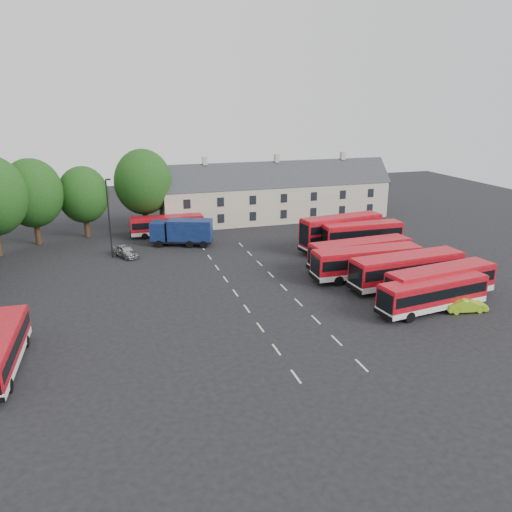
# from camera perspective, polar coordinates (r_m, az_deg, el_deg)

# --- Properties ---
(ground) EXTENTS (140.00, 140.00, 0.00)m
(ground) POSITION_cam_1_polar(r_m,az_deg,el_deg) (46.88, -1.74, -5.11)
(ground) COLOR black
(ground) RESTS_ON ground
(lane_markings) EXTENTS (5.15, 33.80, 0.01)m
(lane_markings) POSITION_cam_1_polar(r_m,az_deg,el_deg) (49.31, 0.44, -3.92)
(lane_markings) COLOR beige
(lane_markings) RESTS_ON ground
(treeline) EXTENTS (29.92, 32.59, 12.01)m
(treeline) POSITION_cam_1_polar(r_m,az_deg,el_deg) (62.83, -25.52, 5.42)
(treeline) COLOR black
(treeline) RESTS_ON ground
(terrace_houses) EXTENTS (35.70, 7.13, 10.06)m
(terrace_houses) POSITION_cam_1_polar(r_m,az_deg,el_deg) (77.41, 2.31, 6.99)
(terrace_houses) COLOR beige
(terrace_houses) RESTS_ON ground
(bus_row_a) EXTENTS (10.78, 3.71, 2.99)m
(bus_row_a) POSITION_cam_1_polar(r_m,az_deg,el_deg) (46.66, 19.58, -3.91)
(bus_row_a) COLOR silver
(bus_row_a) RESTS_ON ground
(bus_row_b) EXTENTS (11.52, 4.04, 3.19)m
(bus_row_b) POSITION_cam_1_polar(r_m,az_deg,el_deg) (49.40, 20.37, -2.66)
(bus_row_b) COLOR silver
(bus_row_b) RESTS_ON ground
(bus_row_c) EXTENTS (12.09, 3.59, 3.37)m
(bus_row_c) POSITION_cam_1_polar(r_m,az_deg,el_deg) (51.63, 16.88, -1.31)
(bus_row_c) COLOR silver
(bus_row_c) RESTS_ON ground
(bus_row_d) EXTENTS (11.72, 2.94, 3.30)m
(bus_row_d) POSITION_cam_1_polar(r_m,az_deg,el_deg) (53.08, 12.59, -0.51)
(bus_row_d) COLOR silver
(bus_row_d) RESTS_ON ground
(bus_row_e) EXTENTS (11.75, 3.43, 3.28)m
(bus_row_e) POSITION_cam_1_polar(r_m,az_deg,el_deg) (55.84, 11.82, 0.44)
(bus_row_e) COLOR silver
(bus_row_e) RESTS_ON ground
(bus_dd_south) EXTENTS (9.78, 2.47, 3.99)m
(bus_dd_south) POSITION_cam_1_polar(r_m,az_deg,el_deg) (60.84, 12.01, 2.14)
(bus_dd_south) COLOR silver
(bus_dd_south) RESTS_ON ground
(bus_dd_north) EXTENTS (10.84, 3.88, 4.35)m
(bus_dd_north) POSITION_cam_1_polar(r_m,az_deg,el_deg) (62.39, 9.68, 2.85)
(bus_dd_north) COLOR silver
(bus_dd_north) RESTS_ON ground
(bus_west) EXTENTS (2.70, 10.00, 2.80)m
(bus_west) POSITION_cam_1_polar(r_m,az_deg,el_deg) (39.10, -27.19, -9.31)
(bus_west) COLOR silver
(bus_west) RESTS_ON ground
(bus_north) EXTENTS (9.86, 2.54, 2.77)m
(bus_north) POSITION_cam_1_polar(r_m,az_deg,el_deg) (69.32, -10.12, 3.61)
(bus_north) COLOR silver
(bus_north) RESTS_ON ground
(box_truck) EXTENTS (8.09, 4.92, 3.38)m
(box_truck) POSITION_cam_1_polar(r_m,az_deg,el_deg) (64.32, -8.39, 2.83)
(box_truck) COLOR black
(box_truck) RESTS_ON ground
(silver_car) EXTENTS (3.34, 4.37, 1.39)m
(silver_car) POSITION_cam_1_polar(r_m,az_deg,el_deg) (61.38, -14.70, 0.54)
(silver_car) COLOR #A5A7AC
(silver_car) RESTS_ON ground
(lime_car) EXTENTS (3.93, 1.89, 1.24)m
(lime_car) POSITION_cam_1_polar(r_m,az_deg,el_deg) (48.04, 22.82, -5.18)
(lime_car) COLOR #A4DA21
(lime_car) RESTS_ON ground
(lamppost) EXTENTS (0.65, 0.32, 9.40)m
(lamppost) POSITION_cam_1_polar(r_m,az_deg,el_deg) (60.30, -16.43, 4.35)
(lamppost) COLOR black
(lamppost) RESTS_ON ground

